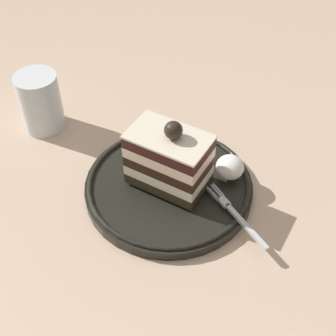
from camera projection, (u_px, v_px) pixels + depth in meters
ground_plane at (169, 191)px, 0.64m from camera, size 2.40×2.40×0.00m
dessert_plate at (168, 189)px, 0.63m from camera, size 0.22×0.22×0.02m
cake_slice at (168, 161)px, 0.59m from camera, size 0.11×0.07×0.10m
whipped_cream_dollop at (230, 167)px, 0.62m from camera, size 0.04×0.04×0.03m
fork at (235, 214)px, 0.58m from camera, size 0.10×0.07×0.00m
drink_glass_near at (41, 105)px, 0.71m from camera, size 0.06×0.06×0.09m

